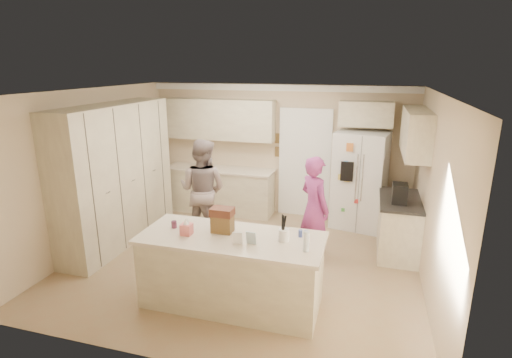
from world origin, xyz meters
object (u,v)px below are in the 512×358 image
(refrigerator, at_px, (359,180))
(utensil_crock, at_px, (284,235))
(dollhouse_body, at_px, (222,224))
(coffee_maker, at_px, (400,193))
(island_base, at_px, (232,272))
(tissue_box, at_px, (187,229))
(teen_boy, at_px, (203,190))
(teen_girl, at_px, (314,208))

(refrigerator, distance_m, utensil_crock, 3.10)
(utensil_crock, xyz_separation_m, dollhouse_body, (-0.80, 0.05, 0.04))
(refrigerator, height_order, coffee_maker, refrigerator)
(refrigerator, bearing_deg, dollhouse_body, -106.75)
(utensil_crock, bearing_deg, dollhouse_body, 176.42)
(refrigerator, distance_m, island_base, 3.40)
(tissue_box, bearing_deg, refrigerator, 57.91)
(tissue_box, height_order, dollhouse_body, dollhouse_body)
(refrigerator, xyz_separation_m, teen_boy, (-2.57, -1.30, -0.01))
(tissue_box, xyz_separation_m, dollhouse_body, (0.40, 0.20, 0.04))
(refrigerator, distance_m, teen_boy, 2.88)
(refrigerator, height_order, utensil_crock, refrigerator)
(refrigerator, bearing_deg, coffee_maker, -50.24)
(dollhouse_body, xyz_separation_m, teen_boy, (-0.99, 1.66, -0.15))
(island_base, bearing_deg, refrigerator, 64.95)
(teen_boy, bearing_deg, coffee_maker, -173.05)
(refrigerator, height_order, island_base, refrigerator)
(utensil_crock, distance_m, teen_girl, 1.55)
(dollhouse_body, relative_size, teen_girl, 0.16)
(coffee_maker, xyz_separation_m, dollhouse_body, (-2.20, -1.80, -0.03))
(utensil_crock, height_order, teen_boy, teen_boy)
(teen_girl, bearing_deg, dollhouse_body, 101.55)
(coffee_maker, distance_m, tissue_box, 3.28)
(coffee_maker, height_order, teen_boy, teen_boy)
(tissue_box, xyz_separation_m, teen_boy, (-0.59, 1.86, -0.11))
(island_base, distance_m, utensil_crock, 0.86)
(coffee_maker, relative_size, teen_boy, 0.17)
(utensil_crock, height_order, tissue_box, utensil_crock)
(tissue_box, distance_m, teen_girl, 2.16)
(coffee_maker, height_order, utensil_crock, coffee_maker)
(refrigerator, relative_size, island_base, 0.82)
(refrigerator, relative_size, teen_boy, 1.01)
(tissue_box, distance_m, dollhouse_body, 0.45)
(refrigerator, distance_m, tissue_box, 3.72)
(refrigerator, xyz_separation_m, island_base, (-1.43, -3.05, -0.46))
(coffee_maker, distance_m, teen_girl, 1.31)
(island_base, relative_size, teen_girl, 1.34)
(refrigerator, height_order, tissue_box, refrigerator)
(coffee_maker, xyz_separation_m, island_base, (-2.05, -1.90, -0.63))
(island_base, relative_size, tissue_box, 15.71)
(teen_boy, bearing_deg, utensil_crock, 140.77)
(utensil_crock, bearing_deg, island_base, -175.60)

